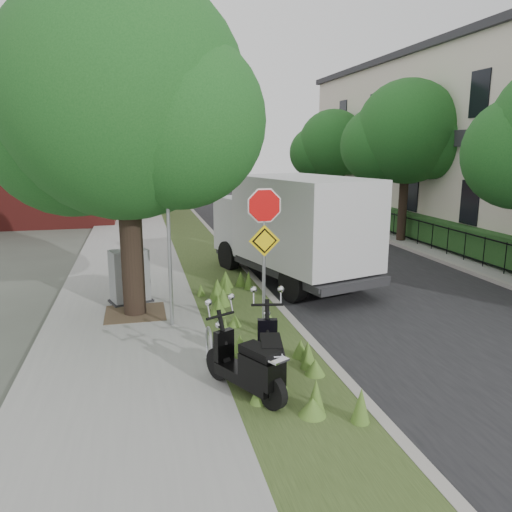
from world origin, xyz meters
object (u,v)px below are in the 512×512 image
at_px(sign_assembly, 264,233).
at_px(scooter_far, 270,363).
at_px(scooter_near, 252,372).
at_px(utility_cabinet, 130,277).
at_px(box_truck, 293,224).

xyz_separation_m(sign_assembly, scooter_far, (-0.45, -2.17, -1.77)).
distance_m(sign_assembly, scooter_near, 3.10).
bearing_deg(utility_cabinet, scooter_near, -71.22).
relative_size(sign_assembly, scooter_near, 1.87).
bearing_deg(scooter_far, utility_cabinet, 112.89).
height_order(scooter_far, box_truck, box_truck).
xyz_separation_m(scooter_far, box_truck, (2.44, 6.58, 1.20)).
distance_m(scooter_far, utility_cabinet, 5.81).
bearing_deg(utility_cabinet, sign_assembly, -49.59).
xyz_separation_m(scooter_near, box_truck, (2.80, 6.82, 1.21)).
bearing_deg(scooter_near, box_truck, 67.71).
bearing_deg(scooter_near, utility_cabinet, 108.78).
bearing_deg(box_truck, utility_cabinet, -165.37).
height_order(scooter_near, scooter_far, scooter_far).
distance_m(scooter_near, box_truck, 7.47).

